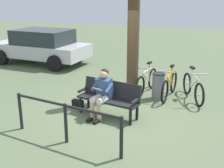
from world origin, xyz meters
TOP-DOWN VIEW (x-y plane):
  - ground_plane at (0.00, 0.00)m, footprint 40.00×40.00m
  - bench at (0.13, 0.06)m, footprint 1.66×0.80m
  - person_reading at (0.27, 0.20)m, footprint 0.54×0.82m
  - handbag at (1.07, -0.06)m, footprint 0.31×0.17m
  - tree_trunk at (-0.05, -1.38)m, footprint 0.34×0.34m
  - litter_bin at (-0.79, -1.53)m, footprint 0.37×0.37m
  - bicycle_silver at (-1.74, -1.75)m, footprint 0.75×1.56m
  - bicycle_purple at (-1.08, -1.74)m, footprint 0.48×1.68m
  - bicycle_blue at (-0.36, -1.90)m, footprint 0.48×1.67m
  - railing_fence at (0.49, 1.66)m, footprint 2.57×0.49m
  - parked_car at (4.83, -4.21)m, footprint 4.32×2.26m

SIDE VIEW (x-z plane):
  - ground_plane at x=0.00m, z-range 0.00..0.00m
  - handbag at x=1.07m, z-range 0.00..0.24m
  - bicycle_silver at x=-1.74m, z-range -0.11..0.83m
  - bicycle_purple at x=-1.08m, z-range -0.11..0.83m
  - bicycle_blue at x=-0.36m, z-range -0.11..0.83m
  - litter_bin at x=-0.79m, z-range 0.00..0.76m
  - bench at x=0.13m, z-range 0.07..0.94m
  - railing_fence at x=0.49m, z-range 0.15..1.00m
  - person_reading at x=0.27m, z-range 0.06..1.27m
  - parked_car at x=4.83m, z-range 0.04..1.51m
  - tree_trunk at x=-0.05m, z-range 0.00..3.97m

